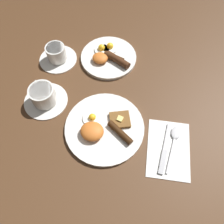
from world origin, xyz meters
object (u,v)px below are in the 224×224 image
Objects in this scene: teacup_far at (57,55)px; knife at (165,151)px; spoon at (175,137)px; breakfast_plate_near at (104,128)px; breakfast_plate_far at (109,57)px; teacup_near at (44,96)px.

teacup_far is 0.59m from knife.
teacup_far is at bearing 70.41° from spoon.
breakfast_plate_near is 0.39m from teacup_far.
breakfast_plate_near reaches higher than breakfast_plate_far.
teacup_near reaches higher than spoon.
teacup_far is 0.90× the size of spoon.
teacup_near is 0.51m from spoon.
breakfast_plate_near is 0.26m from spoon.
teacup_far is at bearing 95.74° from teacup_near.
spoon is at bearing -24.00° from knife.
breakfast_plate_far is at bearing 12.42° from teacup_far.
knife is (0.22, -0.04, -0.01)m from breakfast_plate_near.
breakfast_plate_far is at bearing 53.42° from teacup_near.
breakfast_plate_far is 1.27× the size of knife.
teacup_near is at bearing 81.47° from knife.
teacup_far reaches higher than breakfast_plate_near.
breakfast_plate_near is at bearing -80.59° from breakfast_plate_far.
breakfast_plate_far is 0.22m from teacup_far.
breakfast_plate_far is 0.46m from knife.
teacup_far reaches higher than spoon.
spoon is (0.03, 0.06, 0.00)m from knife.
breakfast_plate_near is 1.69× the size of teacup_near.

